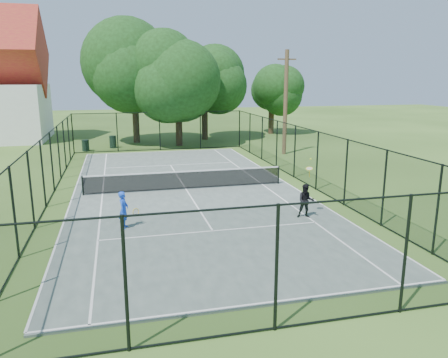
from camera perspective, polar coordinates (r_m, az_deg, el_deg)
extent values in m
plane|color=#35531C|center=(22.33, -5.00, -1.47)|extent=(120.00, 120.00, 0.00)
cube|color=#4D5A54|center=(22.33, -5.00, -1.40)|extent=(11.00, 24.00, 0.06)
cylinder|color=black|center=(22.04, -17.97, -0.85)|extent=(0.08, 0.08, 0.95)
cylinder|color=black|center=(23.46, 7.13, 0.53)|extent=(0.08, 0.08, 0.95)
cube|color=black|center=(22.21, -5.02, -0.14)|extent=(10.00, 0.03, 0.88)
cube|color=white|center=(22.11, -5.05, 0.98)|extent=(10.00, 0.05, 0.06)
cylinder|color=#332114|center=(39.33, -11.45, 7.73)|extent=(0.56, 0.56, 4.17)
sphere|color=black|center=(39.18, -11.72, 13.51)|extent=(7.52, 7.52, 7.52)
cylinder|color=#332114|center=(36.94, -5.92, 7.30)|extent=(0.56, 0.56, 3.81)
sphere|color=black|center=(36.75, -6.05, 12.91)|extent=(6.82, 6.82, 6.82)
cylinder|color=#332114|center=(40.51, -2.54, 7.97)|extent=(0.56, 0.56, 3.95)
sphere|color=black|center=(40.34, -2.59, 12.99)|extent=(6.27, 6.27, 6.27)
cylinder|color=#332114|center=(45.02, 6.18, 7.74)|extent=(0.56, 0.56, 2.87)
sphere|color=black|center=(44.85, 6.26, 11.16)|extent=(5.01, 5.01, 5.01)
cylinder|color=black|center=(35.77, -17.63, 4.16)|extent=(0.54, 0.54, 0.83)
cylinder|color=black|center=(35.71, -17.68, 4.84)|extent=(0.58, 0.58, 0.05)
cylinder|color=black|center=(36.72, -14.31, 4.68)|extent=(0.54, 0.54, 0.95)
cylinder|color=black|center=(36.65, -14.35, 5.45)|extent=(0.58, 0.58, 0.05)
cylinder|color=#4C3823|center=(32.75, 8.04, 9.80)|extent=(0.30, 0.30, 7.56)
cube|color=#4C3823|center=(32.72, 8.22, 15.23)|extent=(1.40, 0.10, 0.10)
imported|color=blue|center=(16.84, -12.98, -3.94)|extent=(0.48, 0.60, 1.42)
torus|color=gold|center=(17.03, -11.44, -4.22)|extent=(0.27, 0.18, 0.29)
cylinder|color=silver|center=(17.03, -11.44, -4.22)|extent=(0.23, 0.15, 0.25)
imported|color=black|center=(17.91, 10.65, -2.84)|extent=(0.81, 0.71, 1.39)
torus|color=gold|center=(18.03, 11.09, 1.35)|extent=(0.30, 0.28, 0.14)
cylinder|color=silver|center=(18.03, 11.09, 1.35)|extent=(0.26, 0.24, 0.11)
sphere|color=#CCE526|center=(18.19, 11.27, 2.58)|extent=(0.07, 0.07, 0.07)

